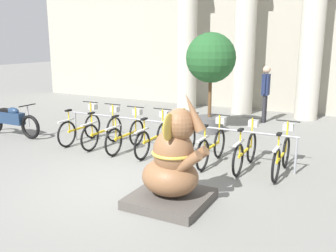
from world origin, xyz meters
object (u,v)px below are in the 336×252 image
object	(u,v)px
bicycle_2	(127,134)
bicycle_3	(154,137)
bicycle_4	(181,142)
bicycle_1	(103,130)
person_pedestrian	(266,88)
bicycle_5	(212,145)
motorcycle	(12,120)
bicycle_0	(81,127)
potted_tree	(211,64)
bicycle_6	(246,150)
elephant_statue	(173,167)
bicycle_7	(282,154)

from	to	relation	value
bicycle_2	bicycle_3	size ratio (longest dim) A/B	1.00
bicycle_2	bicycle_4	xyz separation A→B (m)	(1.45, -0.01, 0.00)
bicycle_4	bicycle_1	bearing A→B (deg)	178.42
person_pedestrian	bicycle_5	bearing A→B (deg)	-90.12
motorcycle	bicycle_1	bearing A→B (deg)	7.59
bicycle_0	bicycle_1	bearing A→B (deg)	-1.13
bicycle_1	bicycle_3	bearing A→B (deg)	0.23
bicycle_2	bicycle_3	distance (m)	0.73
bicycle_0	bicycle_4	xyz separation A→B (m)	(2.89, -0.07, 0.00)
bicycle_2	potted_tree	bearing A→B (deg)	67.38
bicycle_4	motorcycle	size ratio (longest dim) A/B	0.79
bicycle_0	bicycle_3	world-z (taller)	same
bicycle_5	person_pedestrian	xyz separation A→B (m)	(0.01, 4.61, 0.70)
motorcycle	person_pedestrian	xyz separation A→B (m)	(5.73, 4.96, 0.64)
bicycle_0	bicycle_2	xyz separation A→B (m)	(1.45, -0.07, 0.00)
motorcycle	bicycle_0	bearing A→B (deg)	10.54
bicycle_4	bicycle_6	distance (m)	1.45
bicycle_6	elephant_statue	bearing A→B (deg)	-103.81
bicycle_7	potted_tree	bearing A→B (deg)	134.63
bicycle_4	potted_tree	bearing A→B (deg)	97.77
bicycle_1	bicycle_6	world-z (taller)	same
bicycle_2	bicycle_5	world-z (taller)	same
bicycle_2	motorcycle	bearing A→B (deg)	-174.78
bicycle_7	motorcycle	distance (m)	7.17
bicycle_1	bicycle_4	xyz separation A→B (m)	(2.17, -0.06, 0.00)
elephant_statue	person_pedestrian	size ratio (longest dim) A/B	1.03
bicycle_1	potted_tree	bearing A→B (deg)	54.71
bicycle_5	motorcycle	size ratio (longest dim) A/B	0.79
person_pedestrian	potted_tree	xyz separation A→B (m)	(-1.09, -2.02, 0.83)
bicycle_5	motorcycle	world-z (taller)	bicycle_5
bicycle_2	bicycle_3	bearing A→B (deg)	4.61
bicycle_6	bicycle_2	bearing A→B (deg)	-179.02
bicycle_4	potted_tree	xyz separation A→B (m)	(-0.36, 2.62, 1.53)
bicycle_3	bicycle_6	distance (m)	2.17
bicycle_3	potted_tree	xyz separation A→B (m)	(0.37, 2.55, 1.53)
bicycle_7	elephant_statue	bearing A→B (deg)	-119.62
bicycle_2	bicycle_7	distance (m)	3.62
bicycle_0	bicycle_3	distance (m)	2.17
bicycle_0	motorcycle	size ratio (longest dim) A/B	0.79
bicycle_3	bicycle_5	bearing A→B (deg)	-1.46
bicycle_1	motorcycle	bearing A→B (deg)	-172.41
elephant_statue	bicycle_6	bearing A→B (deg)	76.19
bicycle_2	elephant_statue	bearing A→B (deg)	-43.02
bicycle_5	bicycle_6	xyz separation A→B (m)	(0.72, 0.03, 0.00)
bicycle_3	person_pedestrian	xyz separation A→B (m)	(1.46, 4.58, 0.70)
bicycle_3	elephant_statue	world-z (taller)	elephant_statue
bicycle_4	person_pedestrian	distance (m)	4.75
bicycle_7	potted_tree	world-z (taller)	potted_tree
potted_tree	person_pedestrian	bearing A→B (deg)	61.65
bicycle_1	bicycle_2	size ratio (longest dim) A/B	1.00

